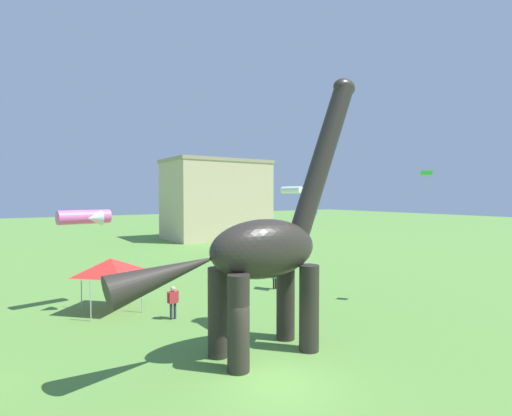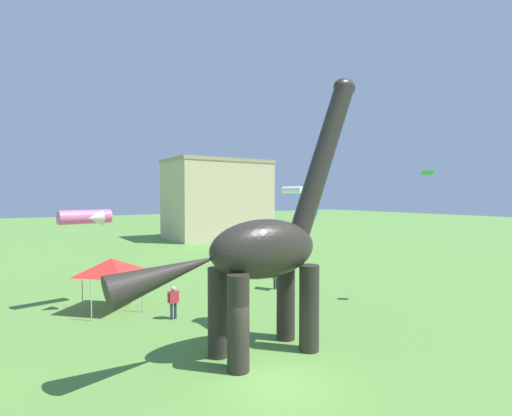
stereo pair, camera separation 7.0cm
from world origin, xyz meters
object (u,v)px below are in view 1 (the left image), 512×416
kite_far_right (308,215)px  kite_mid_left (427,173)px  person_vendor_side (173,299)px  dinosaur_sculpture (263,249)px  festival_canopy_tent (111,266)px  person_photographer (275,276)px  person_near_flyer (243,275)px  kite_high_right (294,190)px  kite_far_left (86,217)px

kite_far_right → kite_mid_left: (3.86, -6.24, 2.67)m
person_vendor_side → kite_mid_left: kite_mid_left is taller
kite_mid_left → dinosaur_sculpture: bearing=-177.3°
kite_far_right → kite_mid_left: kite_mid_left is taller
person_vendor_side → kite_mid_left: (13.75, -5.75, 6.87)m
dinosaur_sculpture → festival_canopy_tent: size_ratio=3.84×
kite_mid_left → person_photographer: bearing=123.6°
person_near_flyer → person_photographer: (1.08, -2.43, 0.19)m
festival_canopy_tent → kite_high_right: 23.70m
person_vendor_side → kite_high_right: 23.66m
dinosaur_sculpture → kite_far_right: dinosaur_sculpture is taller
festival_canopy_tent → kite_high_right: size_ratio=1.14×
festival_canopy_tent → kite_far_right: bearing=-13.4°
person_photographer → dinosaur_sculpture: bearing=130.9°
dinosaur_sculpture → person_near_flyer: 13.05m
kite_far_right → kite_far_left: size_ratio=0.52×
dinosaur_sculpture → kite_mid_left: (12.30, 0.58, 3.55)m
person_vendor_side → kite_mid_left: bearing=-87.5°
person_vendor_side → kite_far_right: kite_far_right is taller
kite_far_right → kite_high_right: (8.92, 12.50, 1.90)m
person_vendor_side → festival_canopy_tent: size_ratio=0.56×
dinosaur_sculpture → festival_canopy_tent: dinosaur_sculpture is taller
kite_high_right → kite_far_left: bearing=-159.1°
dinosaur_sculpture → person_vendor_side: 7.30m
person_vendor_side → festival_canopy_tent: bearing=59.8°
kite_mid_left → kite_far_right: bearing=121.7°
dinosaur_sculpture → kite_far_right: (8.45, 6.83, 0.88)m
dinosaur_sculpture → kite_high_right: dinosaur_sculpture is taller
person_photographer → kite_far_left: bearing=69.2°
person_photographer → kite_mid_left: bearing=-156.6°
person_near_flyer → kite_far_right: size_ratio=0.74×
kite_far_right → person_near_flyer: bearing=121.4°
dinosaur_sculpture → kite_far_left: size_ratio=4.03×
person_vendor_side → kite_far_right: bearing=-62.0°
person_vendor_side → dinosaur_sculpture: bearing=-141.9°
person_photographer → kite_mid_left: (5.35, -8.04, 7.04)m
person_near_flyer → kite_far_right: kite_far_right is taller
person_near_flyer → person_vendor_side: bearing=162.6°
person_photographer → kite_far_left: 12.83m
kite_mid_left → kite_high_right: size_ratio=0.32×
dinosaur_sculpture → kite_mid_left: size_ratio=13.83×
kite_mid_left → kite_high_right: 19.43m
kite_mid_left → kite_far_left: bearing=149.2°
dinosaur_sculpture → person_vendor_side: (-1.45, 6.34, -3.32)m
dinosaur_sculpture → person_photographer: size_ratio=8.22×
person_near_flyer → kite_far_left: 11.70m
person_vendor_side → kite_far_right: (9.90, 0.49, 4.20)m
kite_far_left → kite_high_right: 23.88m
kite_far_right → kite_high_right: kite_high_right is taller
kite_mid_left → kite_far_left: 20.18m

